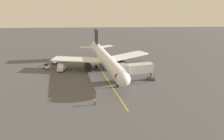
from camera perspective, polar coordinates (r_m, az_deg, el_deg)
name	(u,v)px	position (r m, az deg, el deg)	size (l,w,h in m)	color
ground_plane	(109,69)	(66.70, -0.93, 0.29)	(220.00, 220.00, 0.00)	#4C4C4F
apron_lead_in_line	(106,77)	(59.43, -1.74, -2.17)	(0.24, 40.00, 0.01)	yellow
airplane	(105,59)	(64.08, -1.94, 3.23)	(33.99, 40.01, 11.50)	silver
jet_bridge	(133,69)	(55.40, 6.18, 0.23)	(11.50, 5.07, 5.40)	#B7B7BC
ground_crew_marshaller	(95,101)	(44.16, -5.03, -9.04)	(0.33, 0.45, 1.71)	#23232D
belt_loader_near_nose	(55,62)	(75.23, -16.26, 2.31)	(3.03, 4.65, 2.32)	white
tug_portside	(46,67)	(70.54, -18.49, 0.94)	(2.48, 2.74, 1.50)	white
baggage_cart_starboard_side	(126,57)	(79.07, 4.10, 3.82)	(1.98, 2.82, 1.27)	black
box_truck_rear_apron	(62,66)	(67.03, -14.26, 1.02)	(2.64, 4.85, 2.62)	white
safety_cone_nose_left	(135,82)	(55.70, 6.61, -3.53)	(0.32, 0.32, 0.55)	#F2590F
safety_cone_nose_right	(80,87)	(52.81, -9.18, -4.98)	(0.32, 0.32, 0.55)	#F2590F
safety_cone_wing_port	(71,90)	(52.01, -11.88, -5.56)	(0.32, 0.32, 0.55)	#F2590F
safety_cone_wing_starboard	(86,93)	(49.35, -7.46, -6.71)	(0.32, 0.32, 0.55)	#F2590F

